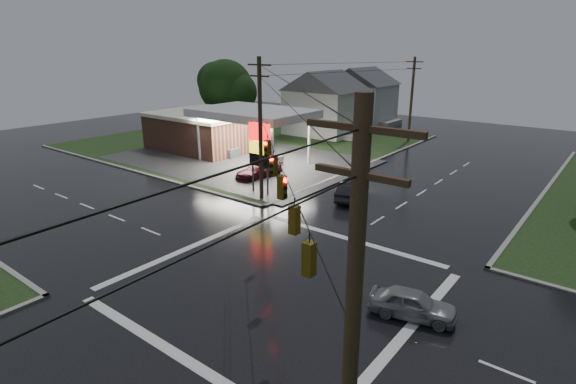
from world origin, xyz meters
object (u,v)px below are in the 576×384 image
Objects in this scene: utility_pole_nw at (260,128)px; utility_pole_se at (350,363)px; gas_station at (214,129)px; house_near at (325,102)px; car_pump at (259,171)px; car_north at (351,190)px; pylon_sign at (260,146)px; car_crossing at (413,304)px; house_far at (362,95)px; utility_pole_n at (411,99)px; tree_nw_behind at (226,87)px.

utility_pole_se is at bearing -45.00° from utility_pole_nw.
gas_station is 19.38m from utility_pole_nw.
car_pump is at bearing -71.97° from house_near.
car_north is at bearing 37.85° from utility_pole_nw.
pylon_sign is 1.55× the size of car_crossing.
car_pump is at bearing -25.62° from gas_station.
house_near is 2.40× the size of car_north.
pylon_sign is at bearing 47.90° from car_crossing.
house_far is at bearing 113.87° from car_pump.
house_near is 28.19m from car_north.
utility_pole_n reaches higher than house_far.
tree_nw_behind is 26.23m from car_pump.
car_crossing is at bearing -51.50° from house_near.
utility_pole_se is 2.34× the size of car_pump.
house_near reaches higher than car_north.
utility_pole_nw and utility_pole_se have the same top height.
car_pump is at bearing 134.74° from utility_pole_se.
tree_nw_behind is at bearing 128.42° from gas_station.
house_far is at bearing 107.92° from utility_pole_nw.
utility_pole_n is at bearing 18.21° from tree_nw_behind.
utility_pole_n is 2.23× the size of car_pump.
gas_station is at bearing 148.78° from pylon_sign.
house_near is at bearing 113.37° from utility_pole_nw.
car_crossing is (32.36, -18.44, -1.89)m from gas_station.
house_near reaches higher than car_crossing.
utility_pole_n is (-19.00, 47.50, -0.25)m from utility_pole_se.
utility_pole_n is at bearing -93.28° from car_north.
utility_pole_nw is (16.18, -10.20, 3.17)m from gas_station.
utility_pole_nw is at bearing -35.99° from car_pump.
house_near is 44.55m from car_crossing.
utility_pole_nw is at bearing -90.00° from utility_pole_n.
gas_station is 2.38× the size of utility_pole_nw.
car_pump is (-20.48, 12.74, 0.02)m from car_crossing.
tree_nw_behind is at bearing 151.79° from car_pump.
car_north is (30.00, -16.09, -5.42)m from tree_nw_behind.
utility_pole_se is 58.64m from tree_nw_behind.
pylon_sign reaches higher than car_north.
house_far is at bearing 118.68° from utility_pole_se.
utility_pole_nw is at bearing -66.63° from house_near.
house_far is (-1.00, 12.00, 0.00)m from house_near.
house_near is at bearing 73.83° from gas_station.
car_crossing is at bearing -58.50° from house_far.
tree_nw_behind is at bearing 140.13° from pylon_sign.
tree_nw_behind is (-12.89, -6.01, 1.77)m from house_near.
car_north is (21.84, -5.80, -1.79)m from gas_station.
utility_pole_n is 16.00m from house_far.
pylon_sign is at bearing 135.00° from utility_pole_se.
utility_pole_n is at bearing 9.91° from house_near.
house_far is at bearing 56.56° from tree_nw_behind.
gas_station is 17.07m from house_near.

